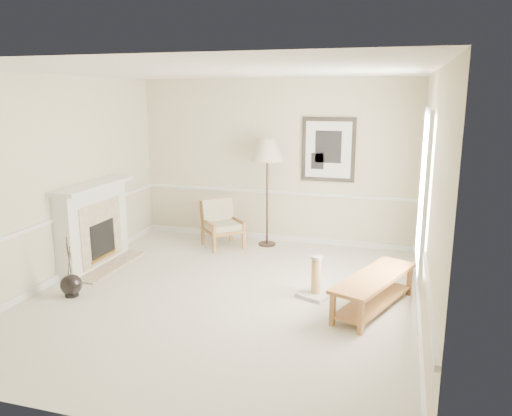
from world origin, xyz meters
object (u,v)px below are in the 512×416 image
Objects in this scene: floor_lamp at (267,153)px; bench at (374,287)px; scratching_post at (316,284)px; floor_vase at (71,285)px; armchair at (221,221)px.

floor_lamp reaches higher than bench.
floor_lamp is 1.16× the size of bench.
scratching_post is at bearing -59.11° from floor_lamp.
floor_lamp reaches higher than floor_vase.
bench is 2.89× the size of scratching_post.
scratching_post reaches higher than bench.
scratching_post is (3.12, 0.91, 0.02)m from floor_vase.
floor_vase is at bearing -169.70° from bench.
bench is 0.80m from scratching_post.
scratching_post is at bearing 164.73° from bench.
scratching_post is at bearing -84.97° from armchair.
armchair is 2.71m from scratching_post.
armchair reaches higher than scratching_post.
scratching_post is (2.01, -1.81, -0.27)m from armchair.
floor_lamp reaches higher than scratching_post.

